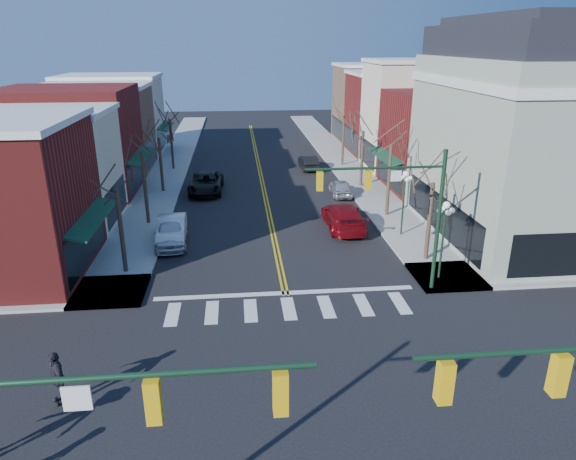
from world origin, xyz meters
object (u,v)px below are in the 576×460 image
object	(u,v)px
lamppost_corner	(444,227)
car_right_mid	(340,188)
car_left_mid	(172,230)
car_right_near	(344,216)
car_left_near	(171,233)
victorian_corner	(544,132)
car_right_far	(308,162)
pedestrian_dark_a	(57,377)
lamppost_midblock	(404,192)
car_left_far	(206,183)

from	to	relation	value
lamppost_corner	car_right_mid	world-z (taller)	lamppost_corner
car_left_mid	car_right_mid	distance (m)	15.46
car_right_mid	car_left_mid	bearing A→B (deg)	37.98
lamppost_corner	car_right_near	bearing A→B (deg)	112.09
car_left_near	car_right_near	world-z (taller)	car_right_near
car_left_mid	car_right_mid	size ratio (longest dim) A/B	1.24
victorian_corner	car_right_far	world-z (taller)	victorian_corner
car_right_near	pedestrian_dark_a	bearing A→B (deg)	51.76
car_left_near	car_left_mid	size ratio (longest dim) A/B	0.96
car_left_near	car_left_mid	world-z (taller)	car_left_mid
lamppost_midblock	car_right_far	xyz separation A→B (m)	(-3.40, 18.98, -2.27)
lamppost_corner	car_right_near	world-z (taller)	lamppost_corner
car_right_mid	pedestrian_dark_a	world-z (taller)	pedestrian_dark_a
victorian_corner	car_right_far	distance (m)	23.49
car_right_far	pedestrian_dark_a	distance (m)	36.31
lamppost_corner	car_left_near	bearing A→B (deg)	155.90
car_left_mid	car_left_far	distance (m)	11.20
lamppost_midblock	car_right_near	distance (m)	4.43
victorian_corner	lamppost_corner	distance (m)	10.89
car_left_far	car_right_mid	distance (m)	11.12
lamppost_corner	car_right_mid	bearing A→B (deg)	97.33
victorian_corner	lamppost_corner	xyz separation A→B (m)	(-8.30, -6.00, -3.70)
car_right_near	car_left_far	bearing A→B (deg)	-45.05
car_left_near	pedestrian_dark_a	bearing A→B (deg)	-102.66
victorian_corner	pedestrian_dark_a	size ratio (longest dim) A/B	7.22
car_right_far	car_left_near	bearing A→B (deg)	57.43
lamppost_corner	car_left_near	distance (m)	16.14
victorian_corner	car_left_mid	xyz separation A→B (m)	(-22.90, 1.05, -5.87)
car_left_near	car_right_far	xyz separation A→B (m)	(11.20, 18.95, -0.09)
car_left_far	pedestrian_dark_a	world-z (taller)	pedestrian_dark_a
victorian_corner	car_right_mid	bearing A→B (deg)	135.76
car_right_near	lamppost_corner	bearing A→B (deg)	112.48
car_right_far	lamppost_corner	bearing A→B (deg)	95.62
car_left_far	car_left_mid	bearing A→B (deg)	-96.00
victorian_corner	car_left_far	bearing A→B (deg)	150.35
lamppost_corner	car_left_near	xyz separation A→B (m)	(-14.60, 6.53, -2.18)
lamppost_midblock	car_left_mid	world-z (taller)	lamppost_midblock
car_left_far	car_right_far	bearing A→B (deg)	39.67
lamppost_midblock	car_right_near	size ratio (longest dim) A/B	0.75
car_left_mid	pedestrian_dark_a	xyz separation A→B (m)	(-2.13, -15.34, 0.35)
victorian_corner	lamppost_midblock	world-z (taller)	victorian_corner
car_right_far	pedestrian_dark_a	world-z (taller)	pedestrian_dark_a
car_left_near	car_right_mid	size ratio (longest dim) A/B	1.18
victorian_corner	car_right_near	bearing A→B (deg)	168.51
victorian_corner	pedestrian_dark_a	distance (m)	29.35
car_left_far	victorian_corner	bearing A→B (deg)	-27.44
lamppost_corner	car_left_near	world-z (taller)	lamppost_corner
car_right_near	pedestrian_dark_a	world-z (taller)	pedestrian_dark_a
car_right_mid	lamppost_corner	bearing A→B (deg)	99.45
car_left_near	car_left_far	size ratio (longest dim) A/B	0.81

